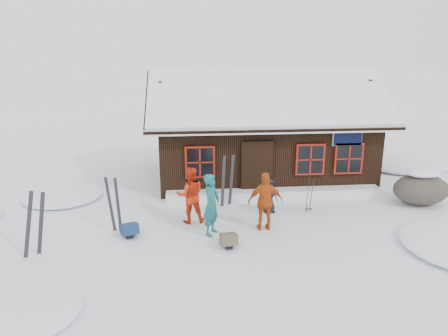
{
  "coord_description": "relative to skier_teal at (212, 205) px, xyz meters",
  "views": [
    {
      "loc": [
        -1.55,
        -12.09,
        5.5
      ],
      "look_at": [
        -0.32,
        1.82,
        1.3
      ],
      "focal_mm": 35.0,
      "sensor_mm": 36.0,
      "label": 1
    }
  ],
  "objects": [
    {
      "name": "ground",
      "position": [
        0.88,
        0.49,
        -0.91
      ],
      "size": [
        120.0,
        120.0,
        0.0
      ],
      "primitive_type": "plane",
      "color": "white",
      "rests_on": "ground"
    },
    {
      "name": "snow_mounds",
      "position": [
        2.53,
        2.35,
        -0.91
      ],
      "size": [
        20.6,
        13.2,
        0.48
      ],
      "color": "white",
      "rests_on": "ground"
    },
    {
      "name": "backpack_blue",
      "position": [
        -2.35,
        0.05,
        -0.75
      ],
      "size": [
        0.6,
        0.69,
        0.31
      ],
      "primitive_type": "cube",
      "rotation": [
        0.0,
        0.0,
        0.35
      ],
      "color": "navy",
      "rests_on": "ground"
    },
    {
      "name": "skier_orange_left",
      "position": [
        -0.6,
        0.92,
        -0.03
      ],
      "size": [
        0.92,
        0.75,
        1.77
      ],
      "primitive_type": "imported",
      "rotation": [
        0.0,
        0.0,
        3.24
      ],
      "color": "red",
      "rests_on": "ground"
    },
    {
      "name": "backpack_olive",
      "position": [
        0.41,
        -0.86,
        -0.76
      ],
      "size": [
        0.48,
        0.6,
        0.3
      ],
      "primitive_type": "cube",
      "rotation": [
        0.0,
        0.0,
        0.11
      ],
      "color": "#4D4937",
      "rests_on": "ground"
    },
    {
      "name": "boulder",
      "position": [
        7.26,
        1.78,
        -0.35
      ],
      "size": [
        1.89,
        1.42,
        1.11
      ],
      "color": "#4C453D",
      "rests_on": "ground"
    },
    {
      "name": "skier_teal",
      "position": [
        0.0,
        0.0,
        0.0
      ],
      "size": [
        0.69,
        0.79,
        1.82
      ],
      "primitive_type": "imported",
      "rotation": [
        0.0,
        0.0,
        1.1
      ],
      "color": "#135A5E",
      "rests_on": "ground"
    },
    {
      "name": "mountain_hut",
      "position": [
        2.38,
        5.47,
        0.67
      ],
      "size": [
        8.9,
        6.09,
        4.42
      ],
      "color": "black",
      "rests_on": "ground"
    },
    {
      "name": "ski_poles",
      "position": [
        3.29,
        1.45,
        -0.34
      ],
      "size": [
        0.22,
        0.11,
        1.23
      ],
      "color": "black",
      "rests_on": "ground"
    },
    {
      "name": "ski_pair_right",
      "position": [
        0.66,
        2.23,
        -0.06
      ],
      "size": [
        0.49,
        0.19,
        1.81
      ],
      "rotation": [
        0.0,
        0.0,
        0.29
      ],
      "color": "black",
      "rests_on": "ground"
    },
    {
      "name": "skier_orange_right",
      "position": [
        1.59,
        0.18,
        -0.03
      ],
      "size": [
        1.04,
        0.43,
        1.77
      ],
      "primitive_type": "imported",
      "rotation": [
        0.0,
        0.0,
        3.14
      ],
      "color": "#B64612",
      "rests_on": "ground"
    },
    {
      "name": "skier_crouched",
      "position": [
        1.97,
        1.46,
        -0.34
      ],
      "size": [
        0.65,
        0.56,
        1.13
      ],
      "primitive_type": "imported",
      "rotation": [
        0.0,
        0.0,
        0.44
      ],
      "color": "black",
      "rests_on": "ground"
    },
    {
      "name": "snow_drift",
      "position": [
        2.38,
        2.74,
        -0.74
      ],
      "size": [
        7.6,
        0.6,
        0.35
      ],
      "primitive_type": "cube",
      "color": "white",
      "rests_on": "ground"
    },
    {
      "name": "ski_pair_mid",
      "position": [
        -2.81,
        0.44,
        -0.1
      ],
      "size": [
        0.47,
        0.28,
        1.72
      ],
      "rotation": [
        0.0,
        0.0,
        -0.52
      ],
      "color": "black",
      "rests_on": "ground"
    },
    {
      "name": "ski_pair_left",
      "position": [
        -4.62,
        -0.87,
        -0.04
      ],
      "size": [
        0.73,
        0.24,
        1.82
      ],
      "rotation": [
        0.0,
        0.0,
        0.13
      ],
      "color": "black",
      "rests_on": "ground"
    }
  ]
}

